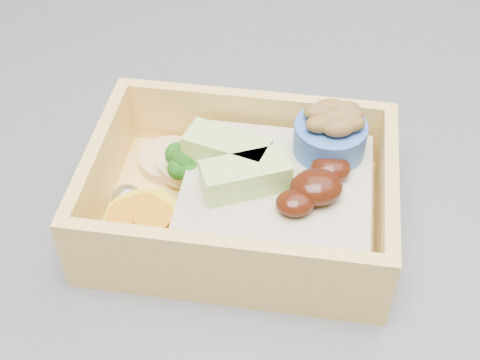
{
  "coord_description": "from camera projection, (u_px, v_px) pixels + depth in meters",
  "views": [
    {
      "loc": [
        -0.04,
        -0.25,
        1.23
      ],
      "look_at": [
        -0.01,
        0.02,
        0.95
      ],
      "focal_mm": 50.0,
      "sensor_mm": 36.0,
      "label": 1
    }
  ],
  "objects": [
    {
      "name": "bento_box",
      "position": [
        250.0,
        192.0,
        0.4
      ],
      "size": [
        0.2,
        0.17,
        0.07
      ],
      "rotation": [
        0.0,
        0.0,
        -0.24
      ],
      "color": "#FBCD67",
      "rests_on": "island"
    }
  ]
}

